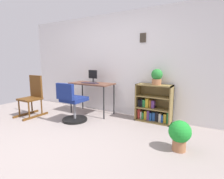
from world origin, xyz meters
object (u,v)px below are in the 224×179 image
potted_plant_on_shelf (157,76)px  potted_plant_floor (180,134)px  desk (92,86)px  keyboard (90,83)px  office_chair (72,105)px  rocking_chair (33,96)px  bookshelf_low (153,105)px  monitor (93,76)px

potted_plant_on_shelf → potted_plant_floor: potted_plant_on_shelf is taller
desk → potted_plant_on_shelf: size_ratio=3.27×
keyboard → office_chair: (-0.01, -0.59, -0.39)m
office_chair → rocking_chair: bearing=-173.0°
potted_plant_floor → potted_plant_on_shelf: bearing=123.2°
bookshelf_low → desk: bearing=-172.0°
keyboard → bookshelf_low: (1.42, 0.30, -0.41)m
potted_plant_on_shelf → potted_plant_floor: bearing=-56.8°
rocking_chair → bookshelf_low: rocking_chair is taller
keyboard → bookshelf_low: bookshelf_low is taller
keyboard → monitor: bearing=105.3°
keyboard → potted_plant_floor: keyboard is taller
bookshelf_low → potted_plant_floor: 1.25m
rocking_chair → potted_plant_floor: (3.22, -0.01, -0.21)m
bookshelf_low → office_chair: bearing=-148.2°
desk → office_chair: (0.01, -0.68, -0.32)m
rocking_chair → potted_plant_floor: 3.23m
monitor → keyboard: bearing=-74.7°
bookshelf_low → potted_plant_floor: (0.70, -1.03, -0.09)m
potted_plant_floor → bookshelf_low: bearing=124.4°
desk → monitor: 0.23m
keyboard → office_chair: size_ratio=0.51×
bookshelf_low → monitor: bearing=-176.0°
monitor → potted_plant_floor: (2.18, -0.92, -0.63)m
office_chair → potted_plant_on_shelf: 1.81m
monitor → potted_plant_on_shelf: potted_plant_on_shelf is taller
bookshelf_low → rocking_chair: bearing=-158.0°
monitor → keyboard: (0.05, -0.20, -0.13)m
rocking_chair → bookshelf_low: (2.52, 1.02, -0.12)m
desk → monitor: monitor is taller
monitor → potted_plant_floor: bearing=-23.0°
desk → keyboard: 0.12m
potted_plant_floor → rocking_chair: bearing=179.9°
rocking_chair → potted_plant_on_shelf: (2.58, 0.97, 0.48)m
bookshelf_low → potted_plant_on_shelf: (0.06, -0.05, 0.60)m
keyboard → potted_plant_floor: 2.30m
rocking_chair → monitor: bearing=41.2°
desk → bookshelf_low: 1.49m
keyboard → potted_plant_floor: bearing=-18.9°
rocking_chair → potted_plant_floor: rocking_chair is taller
office_chair → desk: bearing=90.7°
rocking_chair → potted_plant_floor: size_ratio=2.12×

